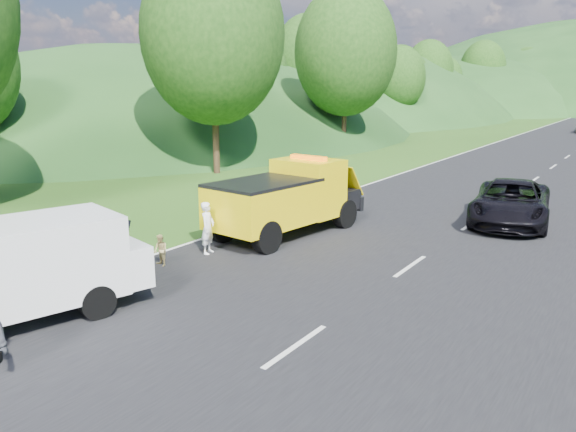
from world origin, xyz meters
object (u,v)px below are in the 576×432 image
Objects in this scene: suitcase at (128,247)px; passing_suv at (509,223)px; tow_truck at (288,198)px; white_van at (4,270)px; woman at (209,254)px; child at (161,266)px.

passing_suv is (8.71, 10.60, -0.27)m from suitcase.
tow_truck is at bearing 60.32° from suitcase.
suitcase is (-1.91, 4.88, -0.99)m from white_van.
tow_truck is at bearing 100.99° from white_van.
woman reaches higher than suitcase.
white_van is 5.33m from suitcase.
white_van is at bearing -87.91° from tow_truck.
tow_truck is 8.52m from passing_suv.
white_van is 12.63× the size of suitcase.
tow_truck is at bearing -144.62° from passing_suv.
woman is 0.28× the size of passing_suv.
tow_truck is 5.52m from suitcase.
woman is at bearing 105.32° from white_van.
tow_truck reaches higher than woman.
tow_truck is at bearing 90.37° from child.
suitcase is at bearing -112.95° from tow_truck.
tow_truck is 0.94× the size of white_van.
child is at bearing -132.16° from passing_suv.
passing_suv is (6.02, 5.89, -1.28)m from tow_truck.
tow_truck is 1.12× the size of passing_suv.
white_van is 6.47m from woman.
woman is 2.44m from suitcase.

